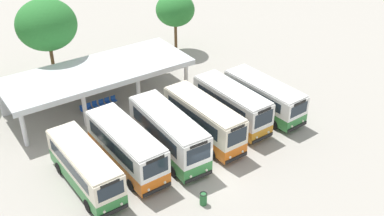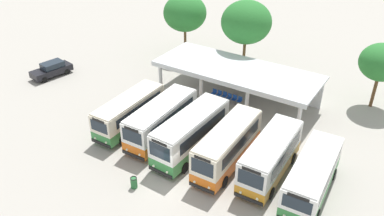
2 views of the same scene
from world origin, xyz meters
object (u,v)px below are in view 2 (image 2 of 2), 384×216
at_px(city_bus_nearest_orange, 130,111).
at_px(waiting_chair_middle_seat, 225,95).
at_px(waiting_chair_far_end_seat, 240,100).
at_px(waiting_chair_end_by_column, 214,92).
at_px(litter_bin_apron, 134,183).
at_px(city_bus_fourth_amber, 228,145).
at_px(city_bus_fifth_blue, 271,156).
at_px(city_bus_second_in_row, 161,119).
at_px(parked_car_flank, 52,69).
at_px(waiting_chair_fourth_seat, 229,97).
at_px(city_bus_far_end_green, 312,175).
at_px(waiting_chair_fifth_seat, 234,98).
at_px(city_bus_middle_cream, 191,132).
at_px(waiting_chair_second_from_end, 219,94).

relative_size(city_bus_nearest_orange, waiting_chair_middle_seat, 9.06).
bearing_deg(waiting_chair_far_end_seat, city_bus_nearest_orange, -125.75).
xyz_separation_m(waiting_chair_end_by_column, litter_bin_apron, (1.93, -14.90, -0.07)).
relative_size(city_bus_fourth_amber, waiting_chair_end_by_column, 9.28).
bearing_deg(waiting_chair_middle_seat, city_bus_fifth_blue, -44.72).
distance_m(city_bus_second_in_row, parked_car_flank, 17.78).
xyz_separation_m(city_bus_nearest_orange, city_bus_second_in_row, (3.27, 0.32, 0.12)).
bearing_deg(waiting_chair_end_by_column, parked_car_flank, -162.18).
bearing_deg(waiting_chair_fourth_seat, city_bus_far_end_green, -37.55).
xyz_separation_m(city_bus_fifth_blue, waiting_chair_fourth_seat, (-7.82, 8.24, -1.26)).
bearing_deg(city_bus_fourth_amber, waiting_chair_fourth_seat, 117.23).
relative_size(city_bus_second_in_row, parked_car_flank, 1.70).
bearing_deg(waiting_chair_fifth_seat, waiting_chair_end_by_column, -179.91).
distance_m(city_bus_middle_cream, city_bus_fifth_blue, 6.58).
bearing_deg(litter_bin_apron, waiting_chair_fifth_seat, 88.50).
relative_size(city_bus_fourth_amber, parked_car_flank, 1.69).
relative_size(city_bus_middle_cream, waiting_chair_fifth_seat, 9.47).
relative_size(waiting_chair_middle_seat, waiting_chair_far_end_seat, 1.00).
bearing_deg(city_bus_middle_cream, city_bus_far_end_green, 2.70).
xyz_separation_m(waiting_chair_second_from_end, waiting_chair_far_end_seat, (2.32, -0.04, 0.00)).
height_order(city_bus_fourth_amber, waiting_chair_end_by_column, city_bus_fourth_amber).
bearing_deg(litter_bin_apron, city_bus_far_end_green, 30.26).
xyz_separation_m(waiting_chair_middle_seat, litter_bin_apron, (0.77, -14.97, -0.07)).
relative_size(city_bus_nearest_orange, waiting_chair_far_end_seat, 9.06).
xyz_separation_m(city_bus_fourth_amber, parked_car_flank, (-24.06, 3.16, -1.01)).
distance_m(city_bus_far_end_green, waiting_chair_fourth_seat, 14.04).
bearing_deg(waiting_chair_far_end_seat, parked_car_flank, -164.59).
bearing_deg(waiting_chair_far_end_seat, city_bus_middle_cream, -89.18).
bearing_deg(waiting_chair_fourth_seat, city_bus_fifth_blue, -46.47).
bearing_deg(city_bus_fourth_amber, waiting_chair_middle_seat, 119.88).
relative_size(city_bus_fifth_blue, waiting_chair_second_from_end, 8.83).
height_order(city_bus_fourth_amber, city_bus_far_end_green, city_bus_fourth_amber).
relative_size(city_bus_fifth_blue, waiting_chair_middle_seat, 8.83).
distance_m(city_bus_fifth_blue, city_bus_far_end_green, 3.28).
bearing_deg(city_bus_nearest_orange, city_bus_middle_cream, -0.84).
bearing_deg(waiting_chair_fifth_seat, parked_car_flank, -164.12).
distance_m(waiting_chair_second_from_end, waiting_chair_fifth_seat, 1.74).
xyz_separation_m(city_bus_middle_cream, waiting_chair_second_from_end, (-2.45, 9.03, -1.37)).
bearing_deg(waiting_chair_middle_seat, waiting_chair_second_from_end, -175.36).
xyz_separation_m(parked_car_flank, waiting_chair_fifth_seat, (20.08, 5.71, -0.31)).
xyz_separation_m(city_bus_far_end_green, waiting_chair_fifth_seat, (-10.51, 8.55, -1.12)).
bearing_deg(waiting_chair_fourth_seat, city_bus_second_in_row, -102.99).
relative_size(city_bus_fourth_amber, waiting_chair_fourth_seat, 9.28).
height_order(city_bus_fifth_blue, litter_bin_apron, city_bus_fifth_blue).
height_order(city_bus_second_in_row, city_bus_fourth_amber, city_bus_fourth_amber).
height_order(city_bus_fourth_amber, litter_bin_apron, city_bus_fourth_amber).
bearing_deg(city_bus_far_end_green, litter_bin_apron, -149.74).
distance_m(city_bus_middle_cream, city_bus_fourth_amber, 3.27).
bearing_deg(waiting_chair_fifth_seat, waiting_chair_far_end_seat, -1.55).
relative_size(city_bus_fifth_blue, litter_bin_apron, 8.44).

